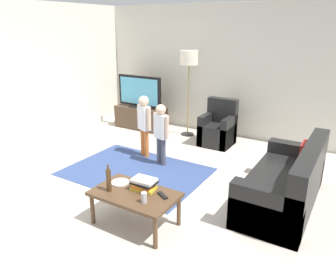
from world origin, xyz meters
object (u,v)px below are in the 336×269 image
child_near_tv (144,121)px  bottle (109,180)px  tv (140,92)px  coffee_table (135,196)px  book_stack (144,184)px  soda_can (144,198)px  armchair (218,130)px  child_center (161,129)px  tv_remote (163,195)px  floor_lamp (189,62)px  tv_stand (141,118)px  couch (289,186)px  plate (120,182)px

child_near_tv → bottle: bearing=-65.8°
tv → coffee_table: size_ratio=1.10×
coffee_table → book_stack: size_ratio=3.36×
tv → soda_can: bearing=-53.1°
armchair → coffee_table: size_ratio=0.90×
child_center → soda_can: bearing=-62.7°
tv_remote → armchair: bearing=129.9°
floor_lamp → coffee_table: size_ratio=1.78×
soda_can → tv_remote: bearing=65.6°
tv_stand → armchair: 1.93m
tv → floor_lamp: 1.35m
couch → bottle: bearing=-139.1°
armchair → book_stack: bearing=-84.1°
soda_can → tv: bearing=126.9°
book_stack → bottle: (-0.33, -0.24, 0.07)m
bottle → soda_can: 0.51m
tv_stand → bottle: size_ratio=3.61×
child_center → bottle: (0.41, -1.76, -0.07)m
tv → bottle: tv is taller
tv_remote → coffee_table: bearing=-133.7°
tv_stand → tv: 0.60m
child_near_tv → coffee_table: (1.14, -1.80, -0.30)m
armchair → coffee_table: 3.08m
floor_lamp → tv_remote: size_ratio=10.47×
book_stack → bottle: bottle is taller
floor_lamp → armchair: bearing=-13.6°
tv_stand → tv_remote: tv_stand is taller
tv_stand → coffee_table: tv_stand is taller
coffee_table → book_stack: book_stack is taller
armchair → floor_lamp: 1.49m
tv_stand → book_stack: bearing=-53.2°
couch → child_center: size_ratio=1.72×
tv_stand → book_stack: size_ratio=4.03×
armchair → tv_stand: bearing=178.8°
book_stack → plate: bearing=-177.2°
couch → armchair: (-1.70, 1.69, 0.01)m
plate → couch: bearing=36.2°
coffee_table → soda_can: (0.22, -0.12, 0.11)m
couch → book_stack: 1.89m
bottle → tv_remote: bearing=20.1°
bottle → plate: (-0.02, 0.22, -0.13)m
book_stack → tv_remote: size_ratio=1.75×
book_stack → plate: (-0.35, -0.02, -0.07)m
soda_can → coffee_table: bearing=151.4°
child_center → tv_remote: size_ratio=6.17×
coffee_table → couch: bearing=43.6°
tv → armchair: (1.93, -0.02, -0.55)m
plate → child_center: bearing=104.2°
couch → plate: 2.17m
armchair → floor_lamp: floor_lamp is taller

